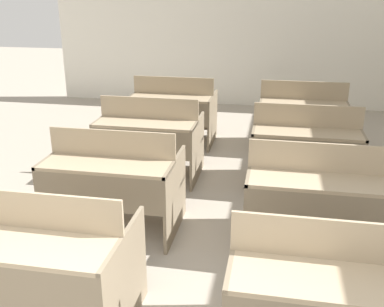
{
  "coord_description": "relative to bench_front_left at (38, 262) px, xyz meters",
  "views": [
    {
      "loc": [
        0.77,
        -0.95,
        2.09
      ],
      "look_at": [
        0.11,
        2.56,
        0.78
      ],
      "focal_mm": 42.0,
      "sensor_mm": 36.0,
      "label": 1
    }
  ],
  "objects": [
    {
      "name": "wall_back",
      "position": [
        0.62,
        6.28,
        0.9
      ],
      "size": [
        6.88,
        0.06,
        2.76
      ],
      "color": "white",
      "rests_on": "ground_plane"
    },
    {
      "name": "bench_front_left",
      "position": [
        0.0,
        0.0,
        0.0
      ],
      "size": [
        1.14,
        0.79,
        0.94
      ],
      "color": "#80715A",
      "rests_on": "ground_plane"
    },
    {
      "name": "bench_front_right",
      "position": [
        1.77,
        -0.01,
        0.0
      ],
      "size": [
        1.14,
        0.79,
        0.94
      ],
      "color": "#7F6F58",
      "rests_on": "ground_plane"
    },
    {
      "name": "bench_second_left",
      "position": [
        0.02,
        1.29,
        0.0
      ],
      "size": [
        1.14,
        0.79,
        0.94
      ],
      "color": "#7E6E57",
      "rests_on": "ground_plane"
    },
    {
      "name": "bench_second_right",
      "position": [
        1.78,
        1.27,
        0.0
      ],
      "size": [
        1.14,
        0.79,
        0.94
      ],
      "color": "#82725B",
      "rests_on": "ground_plane"
    },
    {
      "name": "bench_third_left",
      "position": [
        0.0,
        2.55,
        0.0
      ],
      "size": [
        1.14,
        0.79,
        0.94
      ],
      "color": "#7E6F58",
      "rests_on": "ground_plane"
    },
    {
      "name": "bench_third_right",
      "position": [
        1.75,
        2.54,
        0.0
      ],
      "size": [
        1.14,
        0.79,
        0.94
      ],
      "color": "#7A6B54",
      "rests_on": "ground_plane"
    },
    {
      "name": "bench_back_left",
      "position": [
        -0.01,
        3.83,
        0.0
      ],
      "size": [
        1.14,
        0.79,
        0.94
      ],
      "color": "#786952",
      "rests_on": "ground_plane"
    },
    {
      "name": "bench_back_right",
      "position": [
        1.77,
        3.84,
        0.0
      ],
      "size": [
        1.14,
        0.79,
        0.94
      ],
      "color": "#796A53",
      "rests_on": "ground_plane"
    }
  ]
}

